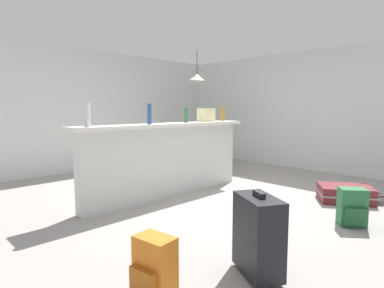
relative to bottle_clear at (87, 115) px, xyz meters
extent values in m
cube|color=gray|center=(1.70, -0.22, -1.24)|extent=(13.00, 13.00, 0.05)
cube|color=silver|center=(1.70, 2.83, 0.03)|extent=(6.60, 0.10, 2.50)
cube|color=silver|center=(4.75, 0.08, 0.03)|extent=(0.10, 6.00, 2.50)
cube|color=silver|center=(1.30, 0.09, -0.70)|extent=(2.80, 0.20, 1.03)
cube|color=white|center=(1.30, 0.09, -0.16)|extent=(2.96, 0.40, 0.05)
cylinder|color=silver|center=(0.00, 0.00, 0.00)|extent=(0.07, 0.07, 0.28)
cylinder|color=#284C89|center=(0.92, 0.03, 0.00)|extent=(0.06, 0.06, 0.28)
cylinder|color=#2D6B38|center=(1.66, 0.10, -0.02)|extent=(0.06, 0.06, 0.23)
cylinder|color=#9E661E|center=(2.58, 0.14, -0.02)|extent=(0.06, 0.06, 0.24)
cube|color=beige|center=(2.16, 0.14, -0.03)|extent=(0.26, 0.18, 0.22)
cube|color=#332319|center=(3.11, 1.26, -0.50)|extent=(1.10, 0.80, 0.04)
cylinder|color=#332319|center=(2.62, 0.92, -0.87)|extent=(0.06, 0.06, 0.70)
cylinder|color=#332319|center=(3.60, 0.92, -0.87)|extent=(0.06, 0.06, 0.70)
cylinder|color=#332319|center=(2.62, 1.60, -0.87)|extent=(0.06, 0.06, 0.70)
cylinder|color=#332319|center=(3.60, 1.60, -0.87)|extent=(0.06, 0.06, 0.70)
cube|color=#4C331E|center=(3.01, 0.66, -0.79)|extent=(0.48, 0.48, 0.04)
cube|color=#4C331E|center=(3.05, 0.83, -0.53)|extent=(0.40, 0.13, 0.48)
cylinder|color=#4C331E|center=(2.81, 0.54, -1.01)|extent=(0.04, 0.04, 0.41)
cylinder|color=#4C331E|center=(3.12, 0.47, -1.01)|extent=(0.04, 0.04, 0.41)
cylinder|color=#4C331E|center=(2.89, 0.85, -1.01)|extent=(0.04, 0.04, 0.41)
cylinder|color=#4C331E|center=(3.20, 0.78, -1.01)|extent=(0.04, 0.04, 0.41)
cylinder|color=black|center=(3.10, 1.27, 1.03)|extent=(0.01, 0.01, 0.50)
cone|color=white|center=(3.10, 1.27, 0.73)|extent=(0.34, 0.34, 0.14)
sphere|color=white|center=(3.10, 1.27, 0.65)|extent=(0.07, 0.07, 0.07)
cube|color=maroon|center=(2.86, -1.88, -1.11)|extent=(0.78, 0.83, 0.22)
cube|color=gray|center=(2.86, -1.88, -1.11)|extent=(0.80, 0.85, 0.02)
cube|color=#2D2D33|center=(3.09, -2.22, -1.11)|extent=(0.23, 0.22, 0.02)
cube|color=black|center=(0.29, -2.15, -0.89)|extent=(0.42, 0.50, 0.60)
cylinder|color=black|center=(0.20, -2.32, -1.19)|extent=(0.06, 0.07, 0.06)
cylinder|color=black|center=(0.39, -1.98, -1.19)|extent=(0.06, 0.07, 0.06)
cube|color=#232328|center=(0.29, -2.15, -0.57)|extent=(0.10, 0.14, 0.04)
cube|color=#286B3D|center=(1.95, -2.28, -1.01)|extent=(0.32, 0.33, 0.42)
cube|color=#205530|center=(1.86, -2.35, -1.08)|extent=(0.19, 0.21, 0.19)
cube|color=black|center=(1.98, -2.16, -1.03)|extent=(0.04, 0.04, 0.36)
cube|color=black|center=(2.07, -2.27, -1.03)|extent=(0.04, 0.04, 0.36)
cube|color=orange|center=(-0.43, -1.79, -1.01)|extent=(0.22, 0.30, 0.42)
cube|color=#AB5918|center=(-0.53, -1.81, -1.08)|extent=(0.09, 0.23, 0.19)
cube|color=black|center=(-0.34, -1.71, -1.03)|extent=(0.03, 0.04, 0.36)
cube|color=black|center=(-0.32, -1.85, -1.03)|extent=(0.03, 0.04, 0.36)
camera|label=1|loc=(-1.70, -3.45, 0.08)|focal=29.59mm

